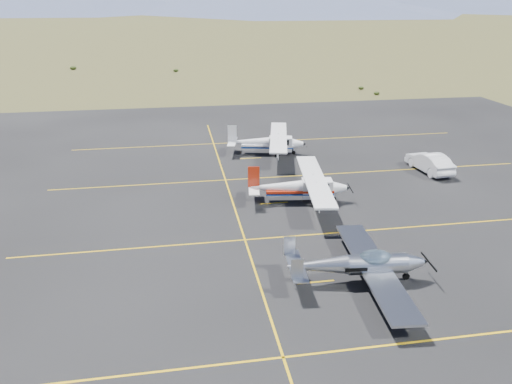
{
  "coord_description": "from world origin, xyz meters",
  "views": [
    {
      "loc": [
        -9.96,
        -25.51,
        14.17
      ],
      "look_at": [
        -4.64,
        5.92,
        1.6
      ],
      "focal_mm": 35.0,
      "sensor_mm": 36.0,
      "label": 1
    }
  ],
  "objects_px": {
    "aircraft_low_wing": "(360,264)",
    "aircraft_plain": "(267,142)",
    "sedan": "(430,162)",
    "aircraft_cessna": "(300,186)"
  },
  "relations": [
    {
      "from": "aircraft_low_wing",
      "to": "aircraft_cessna",
      "type": "bearing_deg",
      "value": 96.69
    },
    {
      "from": "aircraft_cessna",
      "to": "sedan",
      "type": "bearing_deg",
      "value": 28.37
    },
    {
      "from": "aircraft_plain",
      "to": "sedan",
      "type": "height_order",
      "value": "aircraft_plain"
    },
    {
      "from": "aircraft_plain",
      "to": "sedan",
      "type": "bearing_deg",
      "value": -17.58
    },
    {
      "from": "aircraft_cessna",
      "to": "sedan",
      "type": "height_order",
      "value": "aircraft_cessna"
    },
    {
      "from": "sedan",
      "to": "aircraft_cessna",
      "type": "bearing_deg",
      "value": 15.05
    },
    {
      "from": "aircraft_plain",
      "to": "sedan",
      "type": "distance_m",
      "value": 14.78
    },
    {
      "from": "aircraft_low_wing",
      "to": "aircraft_cessna",
      "type": "distance_m",
      "value": 11.33
    },
    {
      "from": "aircraft_low_wing",
      "to": "aircraft_plain",
      "type": "distance_m",
      "value": 23.43
    },
    {
      "from": "aircraft_plain",
      "to": "sedan",
      "type": "xyz_separation_m",
      "value": [
        12.82,
        -7.35,
        -0.37
      ]
    }
  ]
}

